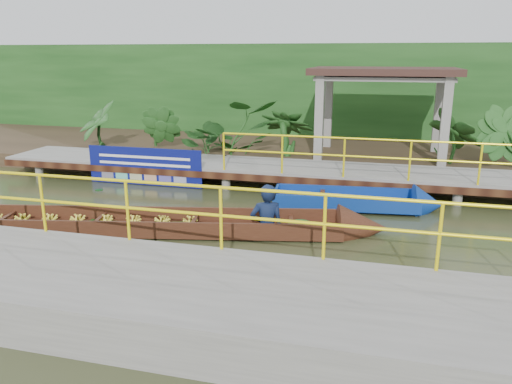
# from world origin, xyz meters

# --- Properties ---
(ground) EXTENTS (80.00, 80.00, 0.00)m
(ground) POSITION_xyz_m (0.00, 0.00, 0.00)
(ground) COLOR #2E371B
(ground) RESTS_ON ground
(land_strip) EXTENTS (30.00, 8.00, 0.45)m
(land_strip) POSITION_xyz_m (0.00, 7.50, 0.23)
(land_strip) COLOR #312518
(land_strip) RESTS_ON ground
(far_dock) EXTENTS (16.00, 2.06, 1.66)m
(far_dock) POSITION_xyz_m (0.02, 3.43, 0.48)
(far_dock) COLOR slate
(far_dock) RESTS_ON ground
(near_dock) EXTENTS (18.00, 2.40, 1.73)m
(near_dock) POSITION_xyz_m (1.00, -4.20, 0.30)
(near_dock) COLOR slate
(near_dock) RESTS_ON ground
(pavilion) EXTENTS (4.40, 3.00, 3.00)m
(pavilion) POSITION_xyz_m (3.00, 6.30, 2.82)
(pavilion) COLOR slate
(pavilion) RESTS_ON ground
(foliage_backdrop) EXTENTS (30.00, 0.80, 4.00)m
(foliage_backdrop) POSITION_xyz_m (0.00, 10.00, 2.00)
(foliage_backdrop) COLOR #173F14
(foliage_backdrop) RESTS_ON ground
(vendor_boat) EXTENTS (10.09, 3.06, 2.36)m
(vendor_boat) POSITION_xyz_m (-1.21, -0.89, 0.28)
(vendor_boat) COLOR #33190E
(vendor_boat) RESTS_ON ground
(moored_blue_boat) EXTENTS (4.06, 1.44, 0.95)m
(moored_blue_boat) POSITION_xyz_m (3.30, 1.83, 0.17)
(moored_blue_boat) COLOR navy
(moored_blue_boat) RESTS_ON ground
(blue_banner) EXTENTS (3.43, 0.04, 1.07)m
(blue_banner) POSITION_xyz_m (-3.34, 2.48, 0.56)
(blue_banner) COLOR navy
(blue_banner) RESTS_ON ground
(tropical_plants) EXTENTS (14.16, 1.16, 1.45)m
(tropical_plants) POSITION_xyz_m (-0.13, 5.30, 1.17)
(tropical_plants) COLOR #173F14
(tropical_plants) RESTS_ON ground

